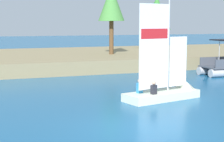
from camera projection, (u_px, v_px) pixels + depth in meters
name	position (u px, v px, depth m)	size (l,w,h in m)	color
ground_plane	(138.00, 129.00, 13.70)	(200.00, 200.00, 0.00)	#195684
shore_bank	(39.00, 60.00, 34.27)	(80.00, 15.98, 1.05)	#897A56
shoreline_tree_midleft	(111.00, 4.00, 33.30)	(2.37, 2.37, 6.20)	brown
shoreline_tree_centre	(157.00, 13.00, 43.63)	(3.31, 3.31, 5.98)	brown
sailboat	(172.00, 90.00, 19.34)	(4.77, 2.34, 5.87)	silver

